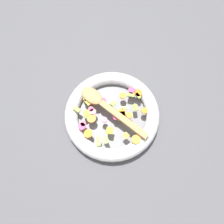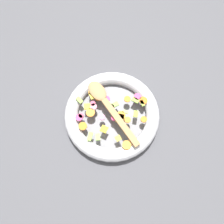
# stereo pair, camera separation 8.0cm
# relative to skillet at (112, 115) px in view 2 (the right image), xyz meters

# --- Properties ---
(ground_plane) EXTENTS (4.00, 4.00, 0.00)m
(ground_plane) POSITION_rel_skillet_xyz_m (0.00, 0.00, -0.02)
(ground_plane) COLOR #4C4C51
(skillet) EXTENTS (0.36, 0.36, 0.05)m
(skillet) POSITION_rel_skillet_xyz_m (0.00, 0.00, 0.00)
(skillet) COLOR slate
(skillet) RESTS_ON ground_plane
(chopped_vegetables) EXTENTS (0.29, 0.28, 0.01)m
(chopped_vegetables) POSITION_rel_skillet_xyz_m (0.00, 0.01, 0.03)
(chopped_vegetables) COLOR orange
(chopped_vegetables) RESTS_ON skillet
(wooden_spoon) EXTENTS (0.30, 0.13, 0.01)m
(wooden_spoon) POSITION_rel_skillet_xyz_m (0.02, 0.01, 0.04)
(wooden_spoon) COLOR #A87F51
(wooden_spoon) RESTS_ON chopped_vegetables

